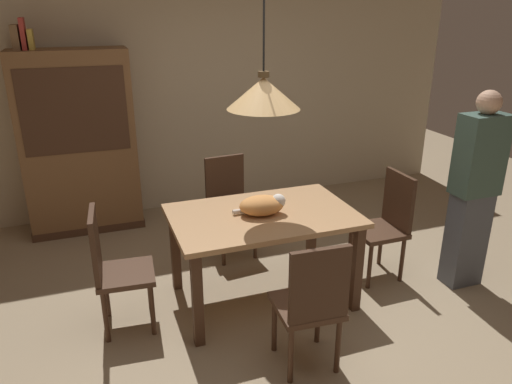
{
  "coord_description": "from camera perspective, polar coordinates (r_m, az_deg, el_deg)",
  "views": [
    {
      "loc": [
        -1.23,
        -2.79,
        2.23
      ],
      "look_at": [
        -0.01,
        0.6,
        0.85
      ],
      "focal_mm": 34.21,
      "sensor_mm": 36.0,
      "label": 1
    }
  ],
  "objects": [
    {
      "name": "chair_left_side",
      "position": [
        3.63,
        -16.35,
        -8.25
      ],
      "size": [
        0.43,
        0.43,
        0.93
      ],
      "color": "#472D1E",
      "rests_on": "ground"
    },
    {
      "name": "chair_near_front",
      "position": [
        3.12,
        6.52,
        -12.62
      ],
      "size": [
        0.42,
        0.42,
        0.93
      ],
      "color": "#472D1E",
      "rests_on": "ground"
    },
    {
      "name": "chair_far_back",
      "position": [
        4.57,
        -3.16,
        -1.14
      ],
      "size": [
        0.43,
        0.43,
        0.93
      ],
      "color": "#472D1E",
      "rests_on": "ground"
    },
    {
      "name": "book_brown_thick",
      "position": [
        5.14,
        -26.27,
        15.91
      ],
      "size": [
        0.06,
        0.24,
        0.22
      ],
      "primitive_type": "cube",
      "color": "brown",
      "rests_on": "hutch_bookcase"
    },
    {
      "name": "back_wall",
      "position": [
        5.63,
        -7.17,
        12.85
      ],
      "size": [
        6.4,
        0.1,
        2.9
      ],
      "primitive_type": "cube",
      "color": "beige",
      "rests_on": "ground"
    },
    {
      "name": "hutch_bookcase",
      "position": [
        5.28,
        -19.93,
        4.99
      ],
      "size": [
        1.12,
        0.45,
        1.85
      ],
      "color": "brown",
      "rests_on": "ground"
    },
    {
      "name": "book_yellow_short",
      "position": [
        5.13,
        -24.82,
        15.9
      ],
      "size": [
        0.04,
        0.2,
        0.18
      ],
      "primitive_type": "cube",
      "color": "gold",
      "rests_on": "hutch_bookcase"
    },
    {
      "name": "book_red_tall",
      "position": [
        5.13,
        -25.56,
        16.36
      ],
      "size": [
        0.04,
        0.22,
        0.28
      ],
      "primitive_type": "cube",
      "color": "#B73833",
      "rests_on": "hutch_bookcase"
    },
    {
      "name": "pendant_lamp",
      "position": [
        3.46,
        0.88,
        11.51
      ],
      "size": [
        0.52,
        0.52,
        1.3
      ],
      "color": "#E5B775"
    },
    {
      "name": "person_standing",
      "position": [
        4.3,
        24.11,
        0.01
      ],
      "size": [
        0.36,
        0.22,
        1.64
      ],
      "color": "#4C515B",
      "rests_on": "ground"
    },
    {
      "name": "dining_table",
      "position": [
        3.76,
        0.8,
        -3.92
      ],
      "size": [
        1.4,
        0.9,
        0.75
      ],
      "color": "tan",
      "rests_on": "ground"
    },
    {
      "name": "ground",
      "position": [
        3.78,
        3.37,
        -15.26
      ],
      "size": [
        10.0,
        10.0,
        0.0
      ],
      "primitive_type": "plane",
      "color": "#998466"
    },
    {
      "name": "cat_sleeping",
      "position": [
        3.67,
        0.82,
        -1.53
      ],
      "size": [
        0.39,
        0.26,
        0.16
      ],
      "color": "#E59951",
      "rests_on": "dining_table"
    },
    {
      "name": "chair_right_side",
      "position": [
        4.31,
        15.0,
        -3.3
      ],
      "size": [
        0.4,
        0.4,
        0.93
      ],
      "color": "#472D1E",
      "rests_on": "ground"
    }
  ]
}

